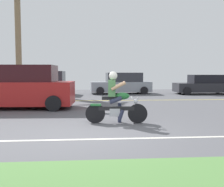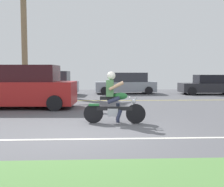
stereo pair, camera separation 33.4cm
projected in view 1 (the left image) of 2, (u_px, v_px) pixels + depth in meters
name	position (u px, v px, depth m)	size (l,w,h in m)	color
ground	(91.00, 116.00, 9.70)	(56.00, 30.00, 0.04)	#545459
lane_line_near	(91.00, 139.00, 6.18)	(50.40, 0.12, 0.01)	silver
lane_line_far	(90.00, 101.00, 14.83)	(50.40, 0.12, 0.01)	yellow
motorcyclist	(116.00, 101.00, 8.13)	(1.89, 0.62, 1.58)	black
suv_nearby	(17.00, 87.00, 11.55)	(4.99, 2.32, 1.88)	#AD1E1E
parked_car_1	(45.00, 84.00, 18.68)	(4.19, 2.10, 1.67)	#8C939E
parked_car_2	(121.00, 84.00, 19.90)	(4.52, 2.20, 1.56)	#8C939E
parked_car_3	(204.00, 85.00, 19.55)	(4.18, 1.99, 1.41)	#232328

